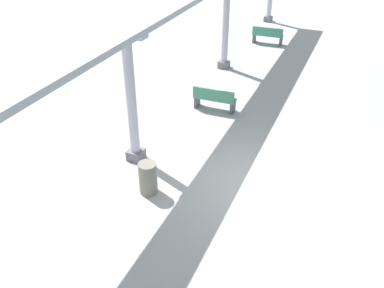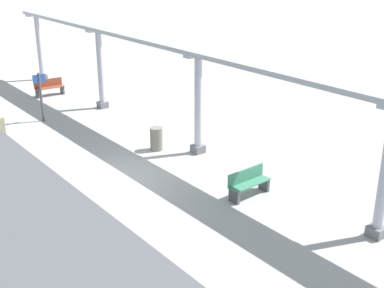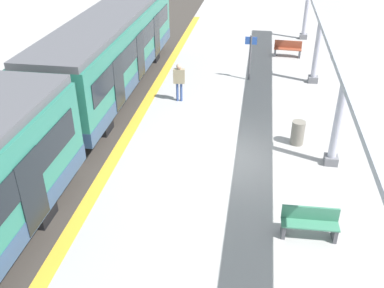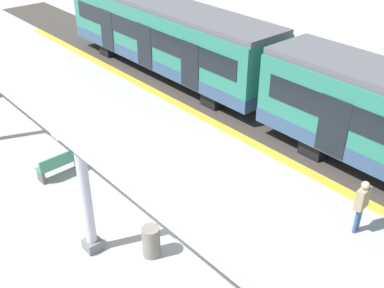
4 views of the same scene
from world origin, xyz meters
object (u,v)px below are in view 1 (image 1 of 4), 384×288
(bench_mid_platform, at_px, (214,99))
(canopy_pillar_third, at_px, (131,100))
(bench_far_end, at_px, (268,35))
(canopy_pillar_second, at_px, (226,24))
(trash_bin, at_px, (148,178))

(bench_mid_platform, bearing_deg, canopy_pillar_third, 74.81)
(bench_mid_platform, xyz_separation_m, bench_far_end, (0.07, -7.63, 0.00))
(canopy_pillar_second, distance_m, bench_far_end, 4.12)
(canopy_pillar_third, bearing_deg, trash_bin, 131.61)
(bench_far_end, bearing_deg, bench_mid_platform, 90.53)
(canopy_pillar_third, height_order, bench_far_end, canopy_pillar_third)
(trash_bin, bearing_deg, canopy_pillar_second, -83.10)
(canopy_pillar_second, relative_size, bench_far_end, 2.50)
(bench_mid_platform, height_order, trash_bin, trash_bin)
(canopy_pillar_third, relative_size, bench_far_end, 2.50)
(bench_mid_platform, bearing_deg, trash_bin, 90.62)
(canopy_pillar_third, height_order, bench_mid_platform, canopy_pillar_third)
(trash_bin, bearing_deg, bench_mid_platform, -89.38)
(canopy_pillar_third, distance_m, bench_far_end, 11.52)
(canopy_pillar_second, xyz_separation_m, canopy_pillar_third, (0.00, 7.66, 0.00))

